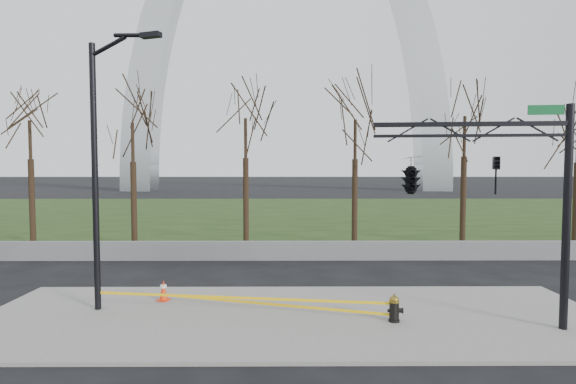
{
  "coord_description": "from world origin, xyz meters",
  "views": [
    {
      "loc": [
        -0.22,
        -12.11,
        4.3
      ],
      "look_at": [
        -0.14,
        2.0,
        3.56
      ],
      "focal_mm": 26.59,
      "sensor_mm": 36.0,
      "label": 1
    }
  ],
  "objects_px": {
    "traffic_signal_mast": "(440,176)",
    "street_light": "(101,156)",
    "traffic_cone": "(163,290)",
    "fire_hydrant": "(395,309)"
  },
  "relations": [
    {
      "from": "traffic_cone",
      "to": "street_light",
      "type": "bearing_deg",
      "value": -149.2
    },
    {
      "from": "fire_hydrant",
      "to": "traffic_cone",
      "type": "bearing_deg",
      "value": 175.42
    },
    {
      "from": "street_light",
      "to": "traffic_signal_mast",
      "type": "distance_m",
      "value": 9.67
    },
    {
      "from": "traffic_cone",
      "to": "fire_hydrant",
      "type": "bearing_deg",
      "value": -15.64
    },
    {
      "from": "traffic_cone",
      "to": "traffic_signal_mast",
      "type": "bearing_deg",
      "value": -15.41
    },
    {
      "from": "fire_hydrant",
      "to": "traffic_signal_mast",
      "type": "bearing_deg",
      "value": -2.85
    },
    {
      "from": "traffic_signal_mast",
      "to": "street_light",
      "type": "bearing_deg",
      "value": 177.36
    },
    {
      "from": "street_light",
      "to": "traffic_cone",
      "type": "bearing_deg",
      "value": 48.0
    },
    {
      "from": "fire_hydrant",
      "to": "traffic_signal_mast",
      "type": "height_order",
      "value": "traffic_signal_mast"
    },
    {
      "from": "traffic_cone",
      "to": "traffic_signal_mast",
      "type": "distance_m",
      "value": 9.14
    }
  ]
}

